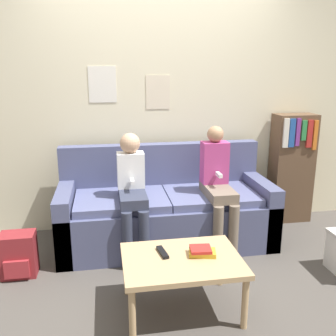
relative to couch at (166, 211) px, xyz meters
The scene contains 10 objects.
ground_plane 0.60m from the couch, 90.00° to the right, with size 10.00×10.00×0.00m, color #4C4742.
wall_back 1.11m from the couch, 90.02° to the left, with size 8.00×0.07×2.60m.
couch is the anchor object (origin of this frame).
coffee_table 1.09m from the couch, 93.54° to the right, with size 0.80×0.60×0.40m.
person_left 0.50m from the couch, 148.88° to the right, with size 0.24×0.55×1.09m.
person_right 0.59m from the couch, 23.60° to the right, with size 0.24×0.55×1.13m.
tv_remote 1.03m from the couch, 100.56° to the right, with size 0.07×0.17×0.02m.
book_stack 1.08m from the couch, 85.99° to the right, with size 0.20×0.15×0.05m.
bookshelf 1.50m from the couch, 12.37° to the left, with size 0.43×0.26×1.18m.
backpack 1.35m from the couch, 161.91° to the right, with size 0.27×0.23×0.36m.
Camera 1 is at (-0.55, -2.81, 1.64)m, focal length 40.00 mm.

